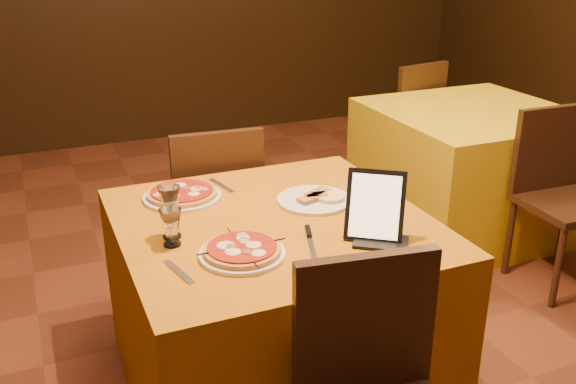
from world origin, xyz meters
name	(u,v)px	position (x,y,z in m)	size (l,w,h in m)	color
floor	(324,362)	(0.00, 0.00, -0.01)	(6.00, 7.00, 0.01)	#5E2D19
main_table	(274,308)	(-0.26, -0.08, 0.38)	(1.10, 1.10, 0.75)	#A9650A
side_table	(468,169)	(1.42, 0.91, 0.38)	(1.10, 1.10, 0.75)	gold
chair_main_far	(212,211)	(-0.26, 0.74, 0.46)	(0.44, 0.44, 0.91)	black
chair_side_near	(568,204)	(1.42, 0.13, 0.46)	(0.37, 0.37, 0.91)	black
chair_side_far	(400,124)	(1.42, 1.70, 0.46)	(0.37, 0.37, 0.91)	black
pizza_near	(242,252)	(-0.46, -0.30, 0.77)	(0.28, 0.28, 0.03)	white
pizza_far	(182,195)	(-0.52, 0.25, 0.77)	(0.31, 0.31, 0.03)	white
cutlet_dish	(314,199)	(-0.05, 0.02, 0.76)	(0.29, 0.29, 0.03)	white
wine_glass	(170,212)	(-0.63, -0.07, 0.84)	(0.08, 0.08, 0.19)	tan
water_glass	(171,227)	(-0.65, -0.13, 0.81)	(0.06, 0.06, 0.13)	silver
tablet	(375,206)	(0.00, -0.34, 0.87)	(0.20, 0.02, 0.24)	black
knife	(311,244)	(-0.22, -0.31, 0.75)	(0.23, 0.02, 0.01)	silver
fork_near	(179,272)	(-0.67, -0.32, 0.75)	(0.18, 0.02, 0.01)	silver
fork_far	(221,186)	(-0.34, 0.32, 0.75)	(0.18, 0.02, 0.01)	silver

